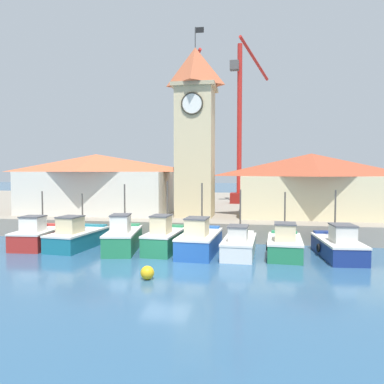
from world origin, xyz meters
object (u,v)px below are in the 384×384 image
Objects in this scene: fishing_boat_mid_left at (165,238)px; fishing_boat_mid_right at (239,244)px; warehouse_right at (311,184)px; port_crane_far at (240,141)px; fishing_boat_right_outer at (338,246)px; fishing_boat_center at (200,241)px; clock_tower at (195,127)px; fishing_boat_far_left at (39,236)px; fishing_boat_left_inner at (123,238)px; port_crane_near at (200,150)px; fishing_boat_left_outer at (77,237)px; fishing_boat_right_inner at (285,244)px; mooring_buoy at (147,273)px; warehouse_left at (96,183)px.

fishing_boat_mid_left reaches higher than fishing_boat_mid_right.
port_crane_far reaches higher than warehouse_right.
fishing_boat_mid_right is at bearing -176.57° from fishing_boat_right_outer.
fishing_boat_center is 0.34× the size of clock_tower.
fishing_boat_left_inner is at bearing -1.66° from fishing_boat_far_left.
fishing_boat_mid_left is at bearing -88.57° from port_crane_near.
warehouse_right reaches higher than fishing_boat_right_outer.
fishing_boat_left_outer is at bearing 179.58° from fishing_boat_right_outer.
fishing_boat_mid_left is 0.40× the size of warehouse_right.
port_crane_far reaches higher than fishing_boat_right_inner.
port_crane_far is 30.01× the size of mooring_buoy.
warehouse_left is at bearing 105.13° from fishing_boat_left_outer.
fishing_boat_left_inner is at bearing -179.27° from fishing_boat_right_inner.
fishing_boat_mid_right reaches higher than fishing_boat_right_outer.
fishing_boat_right_inner is 9.07m from mooring_buoy.
fishing_boat_far_left is at bearing -114.00° from port_crane_near.
warehouse_left is at bearing 121.52° from mooring_buoy.
port_crane_near reaches higher than fishing_boat_mid_right.
port_crane_far reaches higher than clock_tower.
fishing_boat_center is at bearing -178.47° from fishing_boat_right_inner.
warehouse_right is at bearing 49.94° from fishing_boat_center.
fishing_boat_left_outer is at bearing 177.50° from fishing_boat_mid_right.
fishing_boat_far_left is 26.18m from port_crane_far.
fishing_boat_right_outer is at bearing -59.15° from port_crane_near.
fishing_boat_center reaches higher than fishing_boat_mid_right.
warehouse_left is at bearing 146.26° from fishing_boat_mid_right.
port_crane_far is (-3.51, 21.59, 8.01)m from fishing_boat_right_inner.
fishing_boat_far_left is 0.84× the size of fishing_boat_right_outer.
clock_tower is 1.17× the size of warehouse_left.
fishing_boat_right_outer is 23.83m from port_crane_far.
warehouse_left is at bearing 86.92° from fishing_boat_far_left.
clock_tower is (-6.64, 7.67, 7.97)m from fishing_boat_right_inner.
clock_tower is at bearing 66.26° from fishing_boat_left_inner.
fishing_boat_left_outer is at bearing 4.65° from fishing_boat_far_left.
fishing_boat_mid_left is 1.01× the size of fishing_boat_right_inner.
fishing_boat_center reaches higher than fishing_boat_left_outer.
port_crane_far is (12.55, 21.55, 7.96)m from fishing_boat_far_left.
fishing_boat_left_outer is 10.73m from fishing_boat_mid_right.
fishing_boat_far_left is at bearing 179.05° from fishing_boat_center.
fishing_boat_far_left is 9.01m from warehouse_left.
port_crane_far reaches higher than fishing_boat_right_outer.
clock_tower is at bearing 116.65° from fishing_boat_mid_right.
mooring_buoy is (0.68, -6.20, -0.50)m from fishing_boat_mid_left.
warehouse_right is 18.43m from mooring_buoy.
fishing_boat_far_left is at bearing 179.84° from fishing_boat_right_inner.
fishing_boat_mid_left reaches higher than mooring_buoy.
fishing_boat_right_inner is 18.05m from warehouse_left.
port_crane_near reaches higher than mooring_buoy.
port_crane_far is at bearing 117.11° from warehouse_right.
port_crane_far reaches higher than mooring_buoy.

